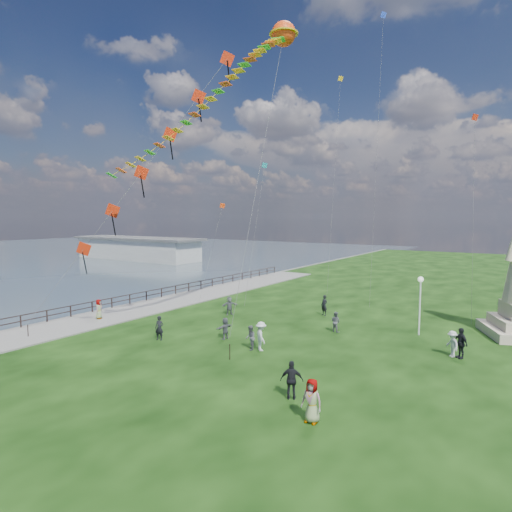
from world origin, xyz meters
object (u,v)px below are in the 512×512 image
Objects in this scene: lamppost at (420,293)px; person_3 at (292,380)px; person_5 at (229,306)px; person_10 at (99,310)px; serpent_kite at (280,37)px; person_4 at (312,401)px; person_9 at (461,343)px; person_11 at (225,328)px; person_6 at (324,305)px; person_1 at (250,338)px; person_7 at (336,322)px; pier_pavilion at (137,248)px; person_0 at (159,328)px; person_2 at (261,336)px; person_8 at (452,344)px.

lamppost reaches higher than person_3.
person_10 is at bearing 165.47° from person_5.
person_10 is 0.07× the size of serpent_kite.
person_9 is (3.76, 11.74, 0.01)m from person_4.
person_10 is at bearing -147.40° from serpent_kite.
person_4 reaches higher than person_11.
person_5 is 0.91× the size of person_6.
person_3 is 2.25m from person_4.
lamppost is at bearing 7.57° from person_6.
lamppost is 12.25m from person_1.
person_3 is 11.63m from person_9.
person_1 is 22.06m from serpent_kite.
serpent_kite is at bearing 162.83° from person_1.
person_9 is at bearing -174.36° from person_7.
lamppost is 13.53m from person_11.
pier_pavilion is 20.68× the size of person_11.
pier_pavilion reaches higher than person_6.
person_7 is 0.81× the size of person_9.
person_11 is 0.06× the size of serpent_kite.
person_0 reaches higher than person_10.
person_6 reaches higher than person_0.
lamppost is at bearing 134.69° from person_11.
person_2 reaches higher than person_5.
person_0 is at bearing -95.40° from person_6.
person_6 is 5.06m from person_7.
person_8 is 1.06× the size of person_11.
lamppost reaches higher than person_11.
lamppost is 2.81× the size of person_11.
pier_pavilion is 62.91m from person_7.
person_4 is at bearing -46.40° from person_6.
person_2 is (53.09, -36.61, -0.95)m from pier_pavilion.
person_0 is 1.05× the size of person_5.
person_1 is 0.07× the size of serpent_kite.
serpent_kite is at bearing 7.82° from person_7.
person_3 is 1.21× the size of person_7.
person_11 is at bearing -142.60° from lamppost.
person_2 is 0.08× the size of serpent_kite.
person_4 is at bearing 60.95° from person_11.
person_5 is (-14.63, -2.28, -2.17)m from lamppost.
person_7 is (-4.51, 13.06, -0.16)m from person_4.
person_2 is (0.63, 0.25, 0.14)m from person_1.
person_4 reaches higher than person_5.
person_11 is (11.56, 1.33, -0.05)m from person_10.
person_6 is 1.17× the size of person_7.
person_9 is at bearing 115.10° from person_11.
serpent_kite reaches higher than person_4.
person_5 is at bearing -68.31° from person_3.
person_4 is at bearing -133.56° from person_10.
person_7 is 1.00× the size of person_11.
person_6 is (52.43, -25.90, -0.99)m from pier_pavilion.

